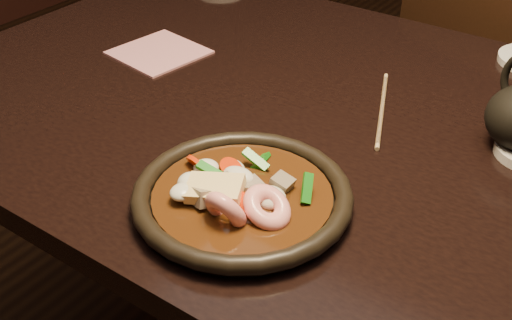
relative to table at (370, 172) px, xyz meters
The scene contains 6 objects.
table is the anchor object (origin of this frame).
chair 0.72m from the table, 91.34° to the left, with size 0.54×0.54×0.87m.
plate 0.29m from the table, 102.27° to the right, with size 0.29×0.29×0.03m.
stirfry 0.30m from the table, 102.66° to the right, with size 0.20×0.17×0.07m.
chopsticks 0.10m from the table, 106.92° to the left, with size 0.10×0.23×0.01m.
napkin 0.47m from the table, behind, with size 0.15×0.15×0.00m, color #B77078.
Camera 1 is at (0.34, -0.79, 1.27)m, focal length 45.00 mm.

